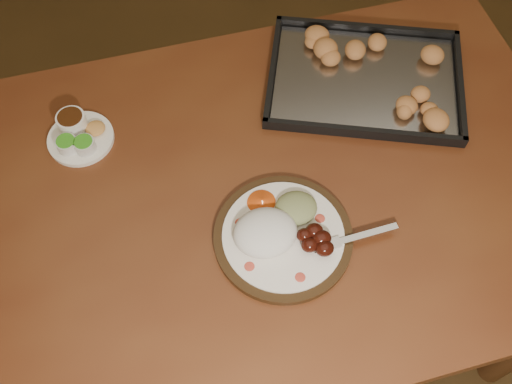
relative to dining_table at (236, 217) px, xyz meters
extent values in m
plane|color=brown|center=(0.21, 0.12, -0.65)|extent=(4.00, 4.00, 0.00)
cube|color=brown|center=(0.00, 0.00, 0.08)|extent=(1.54, 0.97, 0.04)
cylinder|color=#543119|center=(0.66, 0.41, -0.30)|extent=(0.07, 0.07, 0.71)
cylinder|color=black|center=(0.07, -0.12, 0.10)|extent=(0.28, 0.28, 0.02)
cylinder|color=white|center=(0.07, -0.12, 0.11)|extent=(0.24, 0.24, 0.01)
ellipsoid|color=#C6402F|center=(0.00, -0.17, 0.12)|extent=(0.02, 0.02, 0.00)
ellipsoid|color=#C6402F|center=(0.08, -0.21, 0.12)|extent=(0.02, 0.02, 0.00)
ellipsoid|color=#C6402F|center=(0.15, -0.10, 0.12)|extent=(0.02, 0.02, 0.00)
ellipsoid|color=#C6402F|center=(0.00, -0.08, 0.12)|extent=(0.02, 0.02, 0.00)
ellipsoid|color=silver|center=(0.04, -0.11, 0.13)|extent=(0.15, 0.14, 0.06)
ellipsoid|color=#411109|center=(0.12, -0.16, 0.13)|extent=(0.03, 0.03, 0.03)
ellipsoid|color=#411109|center=(0.14, -0.15, 0.13)|extent=(0.03, 0.03, 0.03)
ellipsoid|color=#411109|center=(0.13, -0.13, 0.13)|extent=(0.03, 0.03, 0.03)
ellipsoid|color=#411109|center=(0.14, -0.17, 0.13)|extent=(0.03, 0.03, 0.03)
ellipsoid|color=#411109|center=(0.11, -0.14, 0.13)|extent=(0.03, 0.03, 0.03)
ellipsoid|color=tan|center=(0.11, -0.07, 0.13)|extent=(0.10, 0.10, 0.03)
cone|color=#E35014|center=(0.05, -0.04, 0.13)|extent=(0.07, 0.07, 0.03)
cube|color=silver|center=(0.23, -0.16, 0.12)|extent=(0.13, 0.02, 0.00)
cube|color=silver|center=(0.16, -0.16, 0.12)|extent=(0.04, 0.03, 0.00)
cylinder|color=silver|center=(0.14, -0.17, 0.12)|extent=(0.03, 0.00, 0.00)
cylinder|color=silver|center=(0.14, -0.17, 0.12)|extent=(0.03, 0.00, 0.00)
cylinder|color=silver|center=(0.14, -0.16, 0.12)|extent=(0.03, 0.00, 0.00)
cylinder|color=silver|center=(0.14, -0.15, 0.12)|extent=(0.03, 0.00, 0.00)
cylinder|color=white|center=(-0.30, 0.21, 0.10)|extent=(0.14, 0.14, 0.01)
cylinder|color=silver|center=(-0.33, 0.19, 0.12)|extent=(0.05, 0.05, 0.03)
cylinder|color=green|center=(-0.33, 0.19, 0.13)|extent=(0.04, 0.04, 0.00)
cylinder|color=silver|center=(-0.29, 0.18, 0.12)|extent=(0.05, 0.05, 0.03)
cylinder|color=green|center=(-0.29, 0.18, 0.13)|extent=(0.04, 0.04, 0.00)
cylinder|color=white|center=(-0.31, 0.24, 0.13)|extent=(0.06, 0.06, 0.04)
cylinder|color=#381B0A|center=(-0.31, 0.24, 0.14)|extent=(0.05, 0.05, 0.00)
ellipsoid|color=#E79351|center=(-0.27, 0.22, 0.12)|extent=(0.04, 0.04, 0.02)
cube|color=black|center=(0.36, 0.23, 0.10)|extent=(0.53, 0.45, 0.01)
cube|color=black|center=(0.41, 0.38, 0.12)|extent=(0.42, 0.16, 0.02)
cube|color=black|center=(0.31, 0.08, 0.12)|extent=(0.42, 0.16, 0.02)
cube|color=black|center=(0.56, 0.16, 0.12)|extent=(0.12, 0.31, 0.02)
cube|color=black|center=(0.15, 0.30, 0.12)|extent=(0.12, 0.31, 0.02)
cube|color=#B6B7BB|center=(0.36, 0.23, 0.11)|extent=(0.49, 0.42, 0.00)
ellipsoid|color=#C38044|center=(0.41, 0.22, 0.13)|extent=(0.05, 0.05, 0.03)
ellipsoid|color=#C38044|center=(0.46, 0.23, 0.13)|extent=(0.07, 0.07, 0.03)
ellipsoid|color=#C38044|center=(0.42, 0.30, 0.13)|extent=(0.07, 0.07, 0.03)
ellipsoid|color=#C38044|center=(0.38, 0.28, 0.13)|extent=(0.05, 0.05, 0.03)
ellipsoid|color=#C38044|center=(0.34, 0.32, 0.13)|extent=(0.07, 0.07, 0.03)
ellipsoid|color=#C38044|center=(0.32, 0.27, 0.13)|extent=(0.07, 0.07, 0.03)
ellipsoid|color=#C38044|center=(0.25, 0.27, 0.13)|extent=(0.05, 0.05, 0.03)
ellipsoid|color=#C38044|center=(0.28, 0.21, 0.13)|extent=(0.07, 0.07, 0.03)
ellipsoid|color=#C38044|center=(0.28, 0.21, 0.13)|extent=(0.07, 0.07, 0.03)
ellipsoid|color=#C38044|center=(0.33, 0.15, 0.13)|extent=(0.05, 0.05, 0.03)
ellipsoid|color=#C38044|center=(0.37, 0.19, 0.13)|extent=(0.07, 0.07, 0.03)
ellipsoid|color=#C38044|center=(0.44, 0.17, 0.13)|extent=(0.07, 0.07, 0.03)
camera|label=1|loc=(-0.08, -0.58, 1.12)|focal=40.00mm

